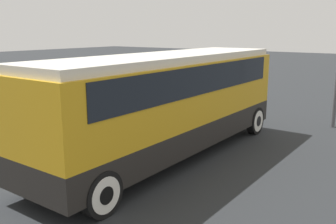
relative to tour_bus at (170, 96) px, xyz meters
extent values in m
plane|color=#26282B|center=(-0.10, 0.00, -1.94)|extent=(120.00, 120.00, 0.00)
cube|color=black|center=(-0.10, 0.00, -1.11)|extent=(9.96, 2.50, 0.77)
cube|color=gold|center=(-0.10, 0.00, 0.17)|extent=(9.96, 2.50, 1.79)
cube|color=black|center=(-0.10, 0.00, 0.61)|extent=(8.77, 2.54, 0.81)
cube|color=silver|center=(-0.10, 0.00, 1.18)|extent=(9.76, 2.30, 0.22)
cube|color=gold|center=(4.74, 0.00, -0.08)|extent=(0.36, 2.40, 2.05)
cylinder|color=black|center=(4.05, -1.14, -1.41)|extent=(1.05, 0.28, 1.05)
cylinder|color=silver|center=(4.05, -1.14, -1.41)|extent=(0.82, 0.30, 0.82)
cylinder|color=black|center=(4.05, -1.14, -1.41)|extent=(0.40, 0.32, 0.40)
cylinder|color=black|center=(4.05, 1.14, -1.41)|extent=(1.05, 0.28, 1.05)
cylinder|color=silver|center=(4.05, 1.14, -1.41)|extent=(0.82, 0.30, 0.82)
cylinder|color=black|center=(4.05, 1.14, -1.41)|extent=(0.40, 0.32, 0.40)
cylinder|color=black|center=(-4.08, -1.14, -1.41)|extent=(1.05, 0.28, 1.05)
cylinder|color=silver|center=(-4.08, -1.14, -1.41)|extent=(0.82, 0.30, 0.82)
cylinder|color=black|center=(-4.08, -1.14, -1.41)|extent=(0.40, 0.32, 0.40)
cylinder|color=black|center=(-4.08, 1.14, -1.41)|extent=(1.05, 0.28, 1.05)
cylinder|color=silver|center=(-4.08, 1.14, -1.41)|extent=(0.82, 0.30, 0.82)
cylinder|color=black|center=(-4.08, 1.14, -1.41)|extent=(0.40, 0.32, 0.40)
cube|color=navy|center=(3.12, 6.14, -1.38)|extent=(4.78, 1.74, 0.58)
cube|color=black|center=(2.93, 6.14, -0.84)|extent=(2.48, 1.56, 0.50)
cylinder|color=black|center=(5.02, 5.36, -1.59)|extent=(0.70, 0.22, 0.70)
cylinder|color=black|center=(5.02, 5.36, -1.59)|extent=(0.27, 0.26, 0.27)
cylinder|color=black|center=(5.02, 6.92, -1.59)|extent=(0.70, 0.22, 0.70)
cylinder|color=black|center=(5.02, 6.92, -1.59)|extent=(0.27, 0.26, 0.27)
cylinder|color=black|center=(1.23, 5.36, -1.59)|extent=(0.70, 0.22, 0.70)
cylinder|color=black|center=(1.23, 5.36, -1.59)|extent=(0.27, 0.26, 0.27)
cylinder|color=black|center=(1.23, 6.92, -1.59)|extent=(0.70, 0.22, 0.70)
cylinder|color=black|center=(1.23, 6.92, -1.59)|extent=(0.27, 0.26, 0.27)
cylinder|color=black|center=(-0.81, 6.00, -1.58)|extent=(0.72, 0.22, 0.72)
cylinder|color=black|center=(-0.81, 6.00, -1.58)|extent=(0.27, 0.26, 0.27)
cylinder|color=black|center=(-0.81, 7.65, -1.58)|extent=(0.72, 0.22, 0.72)
cylinder|color=black|center=(-0.81, 7.65, -1.58)|extent=(0.27, 0.26, 0.27)
camera|label=1|loc=(-9.24, -6.62, 1.99)|focal=40.00mm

